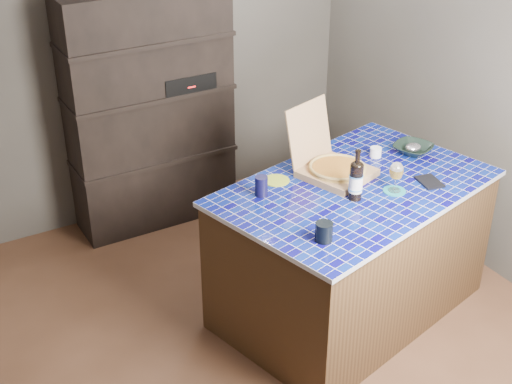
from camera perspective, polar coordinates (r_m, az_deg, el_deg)
room at (r=3.92m, az=-0.20°, el=3.78°), size 3.50×3.50×3.50m
shelving_unit at (r=5.33m, az=-8.43°, el=6.45°), size 1.20×0.41×1.80m
kitchen_island at (r=4.50m, az=7.61°, el=-4.54°), size 1.85×1.41×0.90m
pizza_box at (r=4.35m, az=6.27°, el=2.05°), size 0.50×0.55×0.41m
mead_bottle at (r=4.07m, az=8.00°, el=0.96°), size 0.08×0.08×0.31m
teal_trivet at (r=4.25m, az=11.01°, el=0.09°), size 0.13×0.13×0.01m
wine_glass at (r=4.19m, az=11.17°, el=1.62°), size 0.08×0.08×0.18m
tumbler at (r=3.71m, az=5.46°, el=-3.19°), size 0.09×0.09×0.10m
dvd_case at (r=4.38m, az=13.71°, el=0.80°), size 0.15×0.19×0.01m
bowl at (r=4.72m, az=12.45°, el=3.39°), size 0.32×0.32×0.06m
foil_contents at (r=4.72m, az=12.47°, el=3.51°), size 0.11×0.09×0.05m
white_jar at (r=4.63m, az=9.55°, el=3.17°), size 0.07×0.07×0.06m
navy_cup at (r=4.10m, az=0.43°, el=0.48°), size 0.08×0.08×0.12m
green_trivet at (r=4.28m, az=1.64°, el=0.94°), size 0.16×0.16×0.01m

